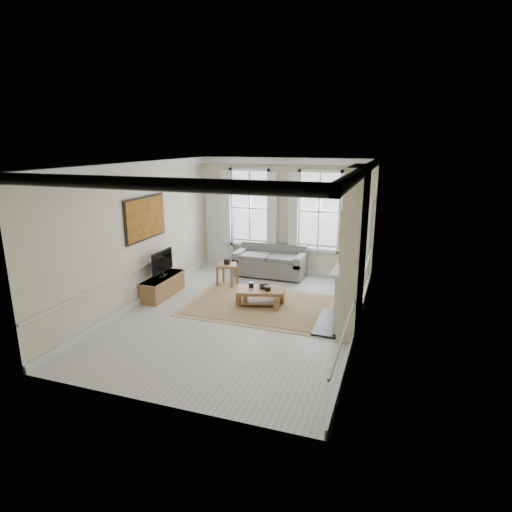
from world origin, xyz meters
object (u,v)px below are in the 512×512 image
at_px(side_table, 227,268).
at_px(coffee_table, 260,292).
at_px(sofa, 271,263).
at_px(tv_stand, 163,286).

distance_m(side_table, coffee_table, 1.74).
bearing_deg(coffee_table, side_table, 124.63).
bearing_deg(side_table, sofa, 56.19).
bearing_deg(sofa, coffee_table, -78.74).
height_order(side_table, coffee_table, side_table).
distance_m(sofa, coffee_table, 2.44).
relative_size(sofa, tv_stand, 1.40).
bearing_deg(sofa, tv_stand, -129.14).
relative_size(side_table, coffee_table, 0.50).
relative_size(coffee_table, tv_stand, 0.86).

